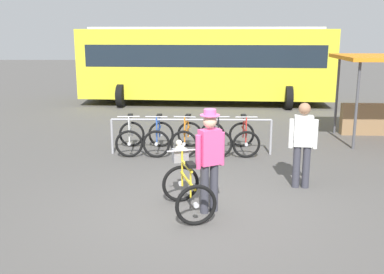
% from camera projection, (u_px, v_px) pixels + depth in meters
% --- Properties ---
extents(ground_plane, '(80.00, 80.00, 0.00)m').
position_uv_depth(ground_plane, '(195.00, 209.00, 7.52)').
color(ground_plane, '#514F4C').
extents(bike_rack_rail, '(3.91, 0.10, 0.88)m').
position_uv_depth(bike_rack_rail, '(191.00, 126.00, 10.74)').
color(bike_rack_rail, '#99999E').
rests_on(bike_rack_rail, ground).
extents(racked_bike_white, '(0.74, 1.13, 0.97)m').
position_uv_depth(racked_bike_white, '(130.00, 137.00, 11.02)').
color(racked_bike_white, black).
rests_on(racked_bike_white, ground).
extents(racked_bike_blue, '(0.70, 1.14, 0.98)m').
position_uv_depth(racked_bike_blue, '(159.00, 137.00, 11.01)').
color(racked_bike_blue, black).
rests_on(racked_bike_blue, ground).
extents(racked_bike_orange, '(0.79, 1.16, 0.97)m').
position_uv_depth(racked_bike_orange, '(187.00, 138.00, 10.99)').
color(racked_bike_orange, black).
rests_on(racked_bike_orange, ground).
extents(racked_bike_black, '(0.79, 1.17, 0.97)m').
position_uv_depth(racked_bike_black, '(215.00, 138.00, 10.98)').
color(racked_bike_black, black).
rests_on(racked_bike_black, ground).
extents(racked_bike_red, '(0.67, 1.13, 0.98)m').
position_uv_depth(racked_bike_red, '(244.00, 138.00, 10.96)').
color(racked_bike_red, black).
rests_on(racked_bike_red, ground).
extents(featured_bicycle, '(0.92, 1.25, 1.09)m').
position_uv_depth(featured_bicycle, '(186.00, 182.00, 7.38)').
color(featured_bicycle, black).
rests_on(featured_bicycle, ground).
extents(person_with_featured_bike, '(0.47, 0.34, 1.72)m').
position_uv_depth(person_with_featured_bike, '(210.00, 157.00, 7.20)').
color(person_with_featured_bike, '#383842').
rests_on(person_with_featured_bike, ground).
extents(pedestrian_with_backpack, '(0.53, 0.37, 1.64)m').
position_uv_depth(pedestrian_with_backpack, '(303.00, 140.00, 8.38)').
color(pedestrian_with_backpack, '#383842').
rests_on(pedestrian_with_backpack, ground).
extents(bus_distant, '(10.16, 3.88, 3.08)m').
position_uv_depth(bus_distant, '(206.00, 61.00, 18.15)').
color(bus_distant, yellow).
rests_on(bus_distant, ground).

